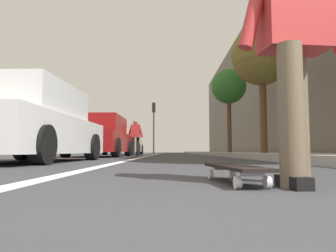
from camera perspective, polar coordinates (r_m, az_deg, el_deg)
The scene contains 13 objects.
ground_plane at distance 10.70m, azimuth 2.40°, elevation -5.68°, with size 80.00×80.00×0.00m, color #38383D.
lane_stripe_white at distance 20.71m, azimuth -2.31°, elevation -5.14°, with size 52.00×0.16×0.01m, color silver.
sidewalk_curb at distance 19.04m, azimuth 11.28°, elevation -4.89°, with size 52.00×3.20×0.15m, color #9E9B93.
building_facade at distance 23.90m, azimuth 14.97°, elevation 6.36°, with size 40.00×1.20×9.36m, color slate.
skateboard at distance 2.09m, azimuth 12.01°, elevation -7.59°, with size 0.86×0.30×0.11m.
skater_person at distance 2.17m, azimuth 21.77°, elevation 15.44°, with size 0.48×0.72×1.64m.
parked_car_near at distance 6.58m, azimuth -23.72°, elevation 0.05°, with size 4.32×2.00×1.46m.
parked_car_mid at distance 11.87m, azimuth -12.16°, elevation -2.04°, with size 4.35×1.94×1.48m.
parked_car_far at distance 18.26m, azimuth -7.91°, elevation -3.00°, with size 4.45×2.06×1.46m.
traffic_light at distance 26.64m, azimuth -2.60°, elevation 1.39°, with size 0.33×0.28×4.31m.
street_tree_mid at distance 11.68m, azimuth 16.67°, elevation 12.06°, with size 2.11×2.11×4.60m.
street_tree_far at distance 17.51m, azimuth 10.95°, elevation 6.90°, with size 1.88×1.88×4.66m.
pedestrian_distant at distance 14.16m, azimuth -5.91°, elevation -1.64°, with size 0.46×0.71×1.62m.
Camera 1 is at (-0.69, 0.40, 0.21)m, focal length 33.62 mm.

